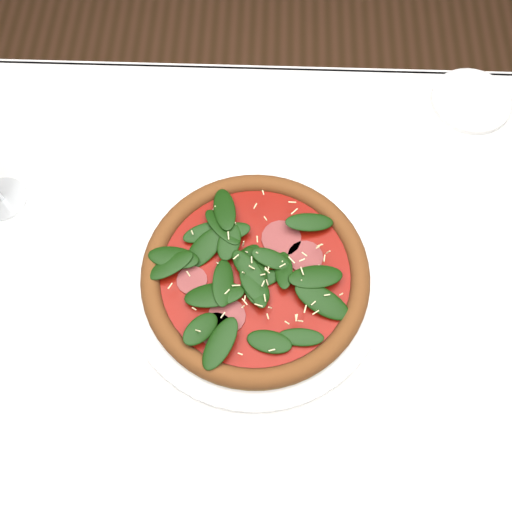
{
  "coord_description": "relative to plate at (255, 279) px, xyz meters",
  "views": [
    {
      "loc": [
        -0.0,
        -0.27,
        1.48
      ],
      "look_at": [
        -0.01,
        0.05,
        0.77
      ],
      "focal_mm": 40.0,
      "sensor_mm": 36.0,
      "label": 1
    }
  ],
  "objects": [
    {
      "name": "saucer_far",
      "position": [
        0.33,
        0.32,
        -0.0
      ],
      "size": [
        0.13,
        0.13,
        0.01
      ],
      "color": "silver",
      "rests_on": "dining_table"
    },
    {
      "name": "pizza",
      "position": [
        0.0,
        0.0,
        0.02
      ],
      "size": [
        0.37,
        0.37,
        0.04
      ],
      "rotation": [
        0.0,
        0.0,
        0.23
      ],
      "color": "olive",
      "rests_on": "plate"
    },
    {
      "name": "dining_table",
      "position": [
        0.01,
        -0.02,
        -0.11
      ],
      "size": [
        1.21,
        0.81,
        0.75
      ],
      "color": "silver",
      "rests_on": "ground"
    },
    {
      "name": "plate",
      "position": [
        0.0,
        0.0,
        0.0
      ],
      "size": [
        0.36,
        0.36,
        0.02
      ],
      "color": "silver",
      "rests_on": "dining_table"
    },
    {
      "name": "ground",
      "position": [
        0.01,
        -0.02,
        -0.76
      ],
      "size": [
        6.0,
        6.0,
        0.0
      ],
      "primitive_type": "plane",
      "color": "brown",
      "rests_on": "ground"
    }
  ]
}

